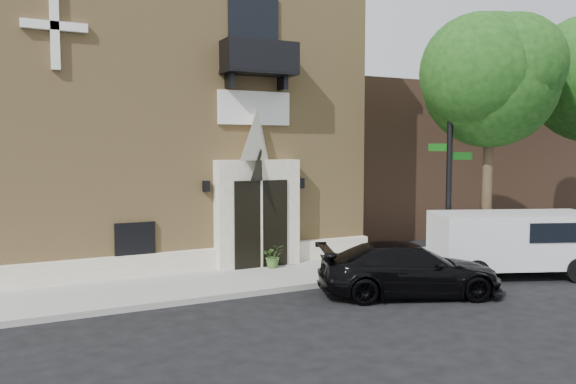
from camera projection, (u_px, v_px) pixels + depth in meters
name	position (u px, v px, depth m)	size (l,w,h in m)	color
ground	(332.00, 287.00, 15.03)	(120.00, 120.00, 0.00)	black
sidewalk	(335.00, 269.00, 16.80)	(42.00, 3.00, 0.15)	gray
church	(151.00, 122.00, 20.44)	(12.20, 11.01, 9.30)	#AB8750
neighbour_building	(446.00, 158.00, 28.13)	(18.00, 8.00, 6.40)	brown
street_tree_left	(493.00, 79.00, 17.54)	(4.97, 4.38, 7.77)	#38281C
black_sedan	(409.00, 269.00, 14.08)	(1.86, 4.58, 1.33)	black
cargo_van	(519.00, 241.00, 16.15)	(4.86, 3.32, 1.85)	silver
street_sign	(449.00, 159.00, 17.20)	(1.02, 1.02, 6.40)	black
fire_hydrant	(439.00, 253.00, 16.87)	(0.47, 0.37, 0.82)	red
dumpster	(531.00, 232.00, 19.13)	(2.08, 1.18, 1.36)	#0E361C
planter	(273.00, 256.00, 16.67)	(0.63, 0.55, 0.70)	#40662B
pedestrian_near	(446.00, 236.00, 17.62)	(0.59, 0.39, 1.61)	black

